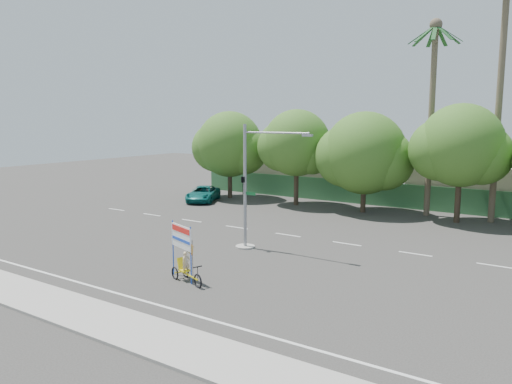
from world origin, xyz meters
The scene contains 14 objects.
ground centered at (0.00, 0.00, 0.00)m, with size 120.00×120.00×0.00m, color #33302D.
sidewalk_near centered at (0.00, -7.50, 0.06)m, with size 50.00×2.40×0.12m, color gray.
fence centered at (0.00, 21.50, 1.00)m, with size 38.00×0.08×2.00m, color #336B3D.
building_left centered at (-10.00, 26.00, 2.00)m, with size 12.00×8.00×4.00m, color #B4A58F.
building_right centered at (8.00, 26.00, 1.80)m, with size 14.00×8.00×3.60m, color #B4A58F.
tree_far_left centered at (-14.05, 18.00, 4.76)m, with size 7.14×6.00×7.96m.
tree_left centered at (-7.05, 18.00, 5.06)m, with size 6.66×5.60×8.07m.
tree_center centered at (-1.05, 18.00, 4.47)m, with size 7.62×6.40×7.85m.
tree_right centered at (5.95, 18.00, 5.24)m, with size 6.90×5.80×8.36m.
palm_tall centered at (8.00, 19.50, 10.46)m, with size 3.73×3.79×17.45m.
palm_short centered at (3.50, 19.50, 8.86)m, with size 3.73×3.79×14.45m.
traffic_signal centered at (-2.20, 3.98, 2.92)m, with size 4.72×1.10×7.00m.
trike_billboard centered at (-1.43, -2.33, 1.07)m, with size 2.55×1.18×2.65m.
pickup_truck centered at (-14.76, 15.02, 0.67)m, with size 2.23×4.83×1.34m, color #0D615C.
Camera 1 is at (13.39, -18.71, 7.31)m, focal length 35.00 mm.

